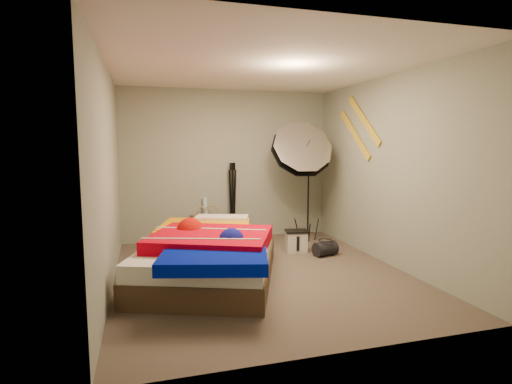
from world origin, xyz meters
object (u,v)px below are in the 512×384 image
object	(u,v)px
camera_tripod	(233,196)
photo_umbrella	(301,151)
wrapping_roll	(205,219)
bed	(210,254)
camera_case	(296,242)
tote_bag	(205,228)
duffel_bag	(325,249)

from	to	relation	value
camera_tripod	photo_umbrella	bearing A→B (deg)	-27.48
wrapping_roll	bed	world-z (taller)	wrapping_roll
camera_case	tote_bag	bearing A→B (deg)	148.12
duffel_bag	photo_umbrella	bearing A→B (deg)	79.47
camera_case	bed	size ratio (longest dim) A/B	0.12
camera_case	bed	world-z (taller)	bed
wrapping_roll	bed	distance (m)	1.96
wrapping_roll	duffel_bag	distance (m)	2.08
wrapping_roll	photo_umbrella	world-z (taller)	photo_umbrella
duffel_bag	bed	xyz separation A→B (m)	(-1.77, -0.56, 0.20)
wrapping_roll	photo_umbrella	bearing A→B (deg)	-20.38
duffel_bag	wrapping_roll	bearing A→B (deg)	123.41
camera_tripod	camera_case	bearing A→B (deg)	-55.00
tote_bag	wrapping_roll	world-z (taller)	wrapping_roll
camera_case	wrapping_roll	bearing A→B (deg)	147.88
wrapping_roll	bed	bearing A→B (deg)	-97.11
bed	camera_tripod	bearing A→B (deg)	69.84
wrapping_roll	photo_umbrella	distance (m)	1.93
photo_umbrella	bed	bearing A→B (deg)	-140.76
tote_bag	duffel_bag	distance (m)	2.07
camera_case	photo_umbrella	bearing A→B (deg)	72.85
tote_bag	bed	size ratio (longest dim) A/B	0.17
tote_bag	bed	world-z (taller)	bed
bed	duffel_bag	bearing A→B (deg)	17.51
bed	photo_umbrella	size ratio (longest dim) A/B	1.22
photo_umbrella	camera_case	bearing A→B (deg)	-116.90
duffel_bag	camera_case	bearing A→B (deg)	121.93
camera_tripod	tote_bag	bearing A→B (deg)	177.28
wrapping_roll	duffel_bag	size ratio (longest dim) A/B	2.12
tote_bag	duffel_bag	size ratio (longest dim) A/B	1.30
duffel_bag	photo_umbrella	distance (m)	1.62
tote_bag	camera_tripod	bearing A→B (deg)	-6.34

